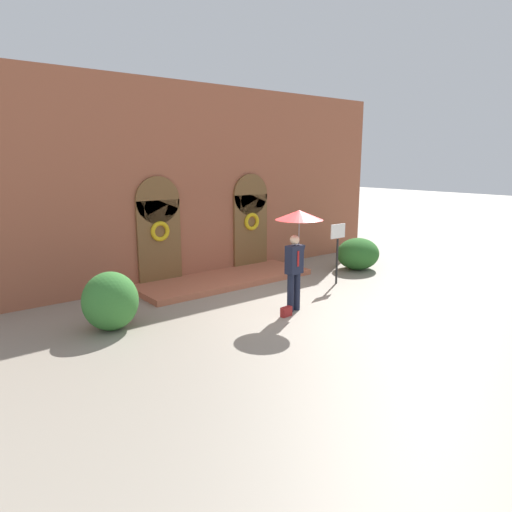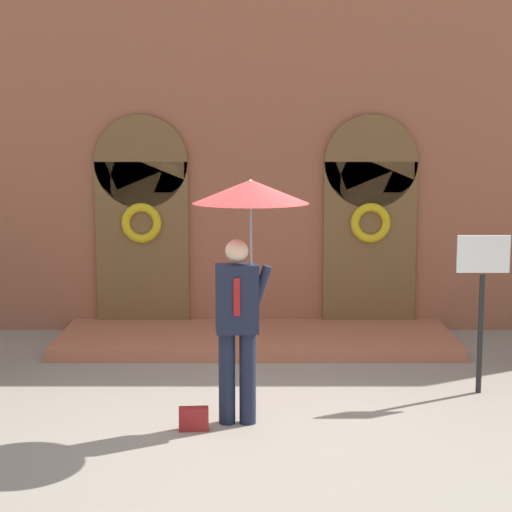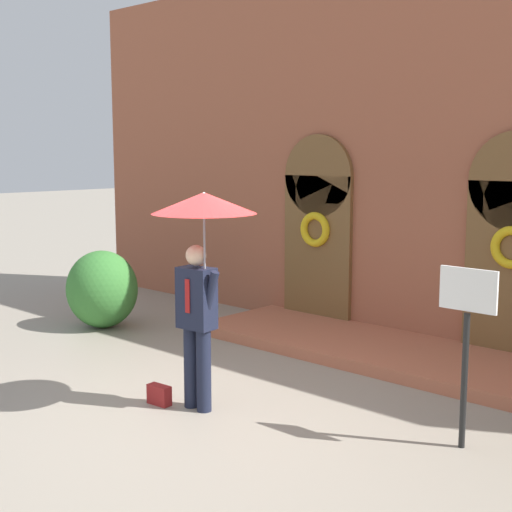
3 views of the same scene
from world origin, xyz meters
The scene contains 5 objects.
ground_plane centered at (0.00, 0.00, 0.00)m, with size 80.00×80.00×0.00m, color gray.
building_facade centered at (0.00, 4.15, 2.68)m, with size 14.00×2.30×5.60m.
person_with_umbrella centered at (-0.08, -0.04, 1.91)m, with size 1.10×1.10×2.36m.
handbag centered at (-0.59, -0.24, 0.11)m, with size 0.28×0.12×0.22m, color maroon.
sign_post centered at (2.42, 0.95, 1.16)m, with size 0.56×0.06×1.72m.
Camera 2 is at (0.00, -8.03, 2.79)m, focal length 60.00 mm.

